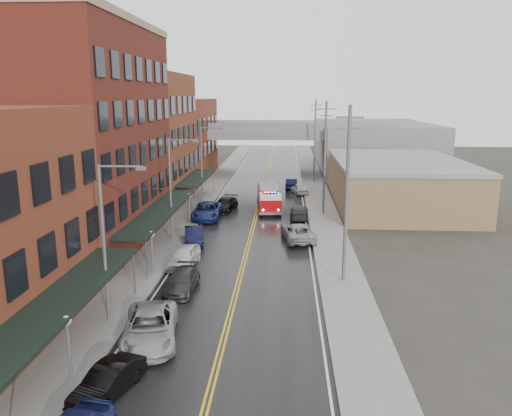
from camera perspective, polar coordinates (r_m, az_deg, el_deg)
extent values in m
plane|color=#2D2B26|center=(21.98, -5.92, -22.25)|extent=(220.00, 220.00, 0.00)
cube|color=black|center=(49.47, -0.27, -1.95)|extent=(11.00, 160.00, 0.02)
cube|color=slate|center=(50.45, -8.57, -1.73)|extent=(3.00, 160.00, 0.15)
cube|color=slate|center=(49.51, 8.20, -1.99)|extent=(3.00, 160.00, 0.15)
cube|color=gray|center=(50.13, -6.73, -1.77)|extent=(0.30, 160.00, 0.15)
cube|color=gray|center=(49.41, 6.29, -1.97)|extent=(0.30, 160.00, 0.15)
cube|color=#571A17|center=(44.09, -18.59, 7.45)|extent=(9.00, 20.00, 18.00)
cube|color=brown|center=(60.74, -12.33, 7.68)|extent=(9.00, 15.00, 15.00)
cube|color=brown|center=(77.79, -8.78, 7.78)|extent=(9.00, 20.00, 12.00)
cube|color=olive|center=(59.99, 15.84, 2.61)|extent=(14.00, 22.00, 5.00)
cube|color=slate|center=(89.38, 13.17, 6.94)|extent=(18.00, 30.00, 8.00)
cube|color=black|center=(26.06, -21.31, -9.74)|extent=(2.60, 16.00, 0.18)
cylinder|color=slate|center=(32.78, -13.72, -7.38)|extent=(0.10, 0.10, 3.00)
cube|color=black|center=(43.19, -10.88, -0.28)|extent=(2.60, 18.00, 0.18)
cylinder|color=slate|center=(35.31, -12.39, -5.84)|extent=(0.10, 0.10, 3.00)
cylinder|color=slate|center=(51.46, -7.22, 0.23)|extent=(0.10, 0.10, 3.00)
cube|color=black|center=(59.98, -6.78, 3.49)|extent=(2.60, 13.00, 0.18)
cylinder|color=slate|center=(54.15, -6.68, 0.87)|extent=(0.10, 0.10, 3.00)
cylinder|color=slate|center=(65.98, -4.82, 3.06)|extent=(0.10, 0.10, 3.00)
cylinder|color=#59595B|center=(24.64, -20.58, -15.12)|extent=(0.14, 0.14, 2.80)
sphere|color=silver|center=(23.99, -20.87, -11.94)|extent=(0.44, 0.44, 0.44)
cylinder|color=#59595B|center=(36.82, -11.79, -5.20)|extent=(0.14, 0.14, 2.80)
sphere|color=silver|center=(36.39, -11.89, -2.95)|extent=(0.44, 0.44, 0.44)
cylinder|color=#59595B|center=(49.96, -7.61, -0.28)|extent=(0.14, 0.14, 2.80)
sphere|color=silver|center=(49.64, -7.66, 1.41)|extent=(0.44, 0.44, 0.44)
cylinder|color=#59595B|center=(28.77, -16.99, -4.13)|extent=(0.18, 0.18, 9.00)
cylinder|color=#59595B|center=(27.45, -15.23, 4.60)|extent=(2.40, 0.12, 0.12)
cube|color=#59595B|center=(27.13, -13.02, 4.42)|extent=(0.50, 0.22, 0.18)
cylinder|color=#59595B|center=(43.67, -9.75, 1.92)|extent=(0.18, 0.18, 9.00)
cylinder|color=#59595B|center=(42.81, -8.39, 7.70)|extent=(2.40, 0.12, 0.12)
cube|color=#59595B|center=(42.61, -6.93, 7.58)|extent=(0.50, 0.22, 0.18)
cylinder|color=#59595B|center=(59.15, -6.23, 4.84)|extent=(0.18, 0.18, 9.00)
cylinder|color=#59595B|center=(58.52, -5.16, 9.11)|extent=(2.40, 0.12, 0.12)
cube|color=#59595B|center=(58.37, -4.08, 9.03)|extent=(0.50, 0.22, 0.18)
cylinder|color=#59595B|center=(33.63, 10.32, 1.27)|extent=(0.24, 0.24, 12.00)
cube|color=#59595B|center=(33.00, 10.68, 10.15)|extent=(1.80, 0.12, 0.12)
cube|color=#59595B|center=(33.04, 10.63, 8.93)|extent=(1.40, 0.12, 0.12)
cylinder|color=#59595B|center=(53.29, 7.87, 5.56)|extent=(0.24, 0.24, 12.00)
cube|color=#59595B|center=(52.90, 8.05, 11.15)|extent=(1.80, 0.12, 0.12)
cube|color=#59595B|center=(52.92, 8.02, 10.40)|extent=(1.40, 0.12, 0.12)
cylinder|color=#59595B|center=(73.14, 6.74, 7.53)|extent=(0.24, 0.24, 12.00)
cube|color=#59595B|center=(72.85, 6.85, 11.60)|extent=(1.80, 0.12, 0.12)
cube|color=#59595B|center=(72.87, 6.83, 11.05)|extent=(1.40, 0.12, 0.12)
cube|color=slate|center=(80.01, 1.27, 8.59)|extent=(40.00, 10.00, 1.50)
cube|color=slate|center=(81.55, -6.53, 5.95)|extent=(1.60, 8.00, 6.00)
cube|color=slate|center=(80.68, 9.13, 5.80)|extent=(1.60, 8.00, 6.00)
cube|color=#B6080D|center=(56.67, 1.42, 1.44)|extent=(2.80, 5.35, 1.97)
cube|color=#B6080D|center=(53.15, 1.63, 0.37)|extent=(2.55, 2.64, 1.41)
cube|color=silver|center=(52.96, 1.63, 1.36)|extent=(2.42, 2.44, 0.47)
cube|color=black|center=(53.28, 1.62, 0.71)|extent=(2.49, 1.71, 0.75)
cube|color=slate|center=(56.46, 1.43, 2.56)|extent=(2.53, 4.95, 0.28)
cube|color=black|center=(52.90, 1.64, 1.69)|extent=(1.52, 0.40, 0.13)
sphere|color=#FF0C0C|center=(52.86, 1.08, 1.77)|extent=(0.19, 0.19, 0.19)
sphere|color=#1933FF|center=(52.92, 2.19, 1.77)|extent=(0.19, 0.19, 0.19)
cylinder|color=black|center=(53.17, 0.52, -0.40)|extent=(0.96, 0.41, 0.94)
cylinder|color=black|center=(53.29, 2.74, -0.38)|extent=(0.96, 0.41, 0.94)
cylinder|color=black|center=(56.37, 0.39, 0.36)|extent=(0.96, 0.41, 0.94)
cylinder|color=black|center=(56.48, 2.49, 0.38)|extent=(0.96, 0.41, 0.94)
cylinder|color=black|center=(58.66, 0.31, 0.86)|extent=(0.96, 0.41, 0.94)
cylinder|color=black|center=(58.76, 2.33, 0.87)|extent=(0.96, 0.41, 0.94)
imported|color=black|center=(23.41, -16.57, -18.45)|extent=(2.48, 4.25, 1.32)
imported|color=#989AA0|center=(27.23, -12.01, -13.16)|extent=(3.70, 6.20, 1.61)
imported|color=#2A2A2C|center=(33.45, -8.51, -8.26)|extent=(1.96, 4.61, 1.33)
imported|color=silver|center=(38.01, -8.25, -5.50)|extent=(2.13, 4.56, 1.51)
imported|color=black|center=(43.69, -7.12, -3.13)|extent=(2.43, 4.42, 1.38)
imported|color=navy|center=(52.02, -5.60, -0.34)|extent=(2.88, 6.07, 1.67)
imported|color=black|center=(55.60, -3.55, 0.42)|extent=(2.88, 5.20, 1.42)
imported|color=#929499|center=(44.30, 4.83, -2.75)|extent=(3.31, 5.80, 1.53)
imported|color=#2B2A2D|center=(52.16, 4.96, -0.47)|extent=(2.03, 4.71, 1.35)
imported|color=silver|center=(65.05, 5.00, 2.18)|extent=(2.50, 4.24, 1.35)
imported|color=black|center=(68.66, 4.08, 2.79)|extent=(1.68, 4.40, 1.43)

